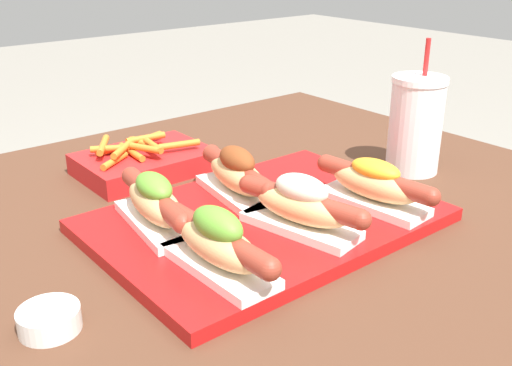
{
  "coord_description": "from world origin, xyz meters",
  "views": [
    {
      "loc": [
        -0.5,
        -0.64,
        1.08
      ],
      "look_at": [
        -0.02,
        -0.05,
        0.76
      ],
      "focal_mm": 42.0,
      "sensor_mm": 36.0,
      "label": 1
    }
  ],
  "objects_px": {
    "hot_dog_3": "(155,202)",
    "drink_cup": "(416,124)",
    "sauce_bowl": "(49,318)",
    "fries_basket": "(144,161)",
    "hot_dog_4": "(238,175)",
    "serving_tray": "(265,220)",
    "hot_dog_1": "(301,205)",
    "hot_dog_2": "(374,184)",
    "hot_dog_0": "(218,243)"
  },
  "relations": [
    {
      "from": "hot_dog_3",
      "to": "drink_cup",
      "type": "distance_m",
      "value": 0.47
    },
    {
      "from": "sauce_bowl",
      "to": "hot_dog_3",
      "type": "bearing_deg",
      "value": 29.49
    },
    {
      "from": "sauce_bowl",
      "to": "fries_basket",
      "type": "relative_size",
      "value": 0.3
    },
    {
      "from": "hot_dog_4",
      "to": "sauce_bowl",
      "type": "relative_size",
      "value": 3.14
    },
    {
      "from": "hot_dog_3",
      "to": "fries_basket",
      "type": "height_order",
      "value": "hot_dog_3"
    },
    {
      "from": "serving_tray",
      "to": "hot_dog_1",
      "type": "distance_m",
      "value": 0.08
    },
    {
      "from": "hot_dog_1",
      "to": "hot_dog_2",
      "type": "relative_size",
      "value": 0.99
    },
    {
      "from": "hot_dog_2",
      "to": "sauce_bowl",
      "type": "bearing_deg",
      "value": 176.06
    },
    {
      "from": "hot_dog_0",
      "to": "sauce_bowl",
      "type": "relative_size",
      "value": 3.17
    },
    {
      "from": "hot_dog_2",
      "to": "drink_cup",
      "type": "height_order",
      "value": "drink_cup"
    },
    {
      "from": "sauce_bowl",
      "to": "drink_cup",
      "type": "distance_m",
      "value": 0.66
    },
    {
      "from": "hot_dog_2",
      "to": "hot_dog_3",
      "type": "xyz_separation_m",
      "value": [
        -0.27,
        0.14,
        0.0
      ]
    },
    {
      "from": "hot_dog_2",
      "to": "drink_cup",
      "type": "relative_size",
      "value": 0.9
    },
    {
      "from": "fries_basket",
      "to": "sauce_bowl",
      "type": "bearing_deg",
      "value": -131.71
    },
    {
      "from": "drink_cup",
      "to": "hot_dog_4",
      "type": "bearing_deg",
      "value": 168.65
    },
    {
      "from": "hot_dog_3",
      "to": "sauce_bowl",
      "type": "height_order",
      "value": "hot_dog_3"
    },
    {
      "from": "hot_dog_3",
      "to": "fries_basket",
      "type": "relative_size",
      "value": 0.94
    },
    {
      "from": "fries_basket",
      "to": "drink_cup",
      "type": "bearing_deg",
      "value": -37.98
    },
    {
      "from": "hot_dog_0",
      "to": "hot_dog_4",
      "type": "distance_m",
      "value": 0.21
    },
    {
      "from": "hot_dog_2",
      "to": "hot_dog_3",
      "type": "relative_size",
      "value": 1.0
    },
    {
      "from": "sauce_bowl",
      "to": "fries_basket",
      "type": "xyz_separation_m",
      "value": [
        0.29,
        0.33,
        0.01
      ]
    },
    {
      "from": "hot_dog_1",
      "to": "hot_dog_3",
      "type": "xyz_separation_m",
      "value": [
        -0.14,
        0.13,
        -0.0
      ]
    },
    {
      "from": "serving_tray",
      "to": "sauce_bowl",
      "type": "bearing_deg",
      "value": -172.37
    },
    {
      "from": "hot_dog_4",
      "to": "sauce_bowl",
      "type": "xyz_separation_m",
      "value": [
        -0.33,
        -0.11,
        -0.04
      ]
    },
    {
      "from": "hot_dog_2",
      "to": "hot_dog_4",
      "type": "distance_m",
      "value": 0.19
    },
    {
      "from": "hot_dog_2",
      "to": "hot_dog_3",
      "type": "distance_m",
      "value": 0.3
    },
    {
      "from": "hot_dog_0",
      "to": "hot_dog_2",
      "type": "distance_m",
      "value": 0.27
    },
    {
      "from": "hot_dog_0",
      "to": "sauce_bowl",
      "type": "xyz_separation_m",
      "value": [
        -0.18,
        0.04,
        -0.04
      ]
    },
    {
      "from": "sauce_bowl",
      "to": "hot_dog_4",
      "type": "bearing_deg",
      "value": 19.16
    },
    {
      "from": "serving_tray",
      "to": "drink_cup",
      "type": "xyz_separation_m",
      "value": [
        0.33,
        0.01,
        0.07
      ]
    },
    {
      "from": "hot_dog_1",
      "to": "drink_cup",
      "type": "bearing_deg",
      "value": 12.29
    },
    {
      "from": "serving_tray",
      "to": "hot_dog_2",
      "type": "height_order",
      "value": "hot_dog_2"
    },
    {
      "from": "hot_dog_1",
      "to": "drink_cup",
      "type": "xyz_separation_m",
      "value": [
        0.33,
        0.07,
        0.03
      ]
    },
    {
      "from": "serving_tray",
      "to": "hot_dog_3",
      "type": "height_order",
      "value": "hot_dog_3"
    },
    {
      "from": "hot_dog_3",
      "to": "drink_cup",
      "type": "relative_size",
      "value": 0.9
    },
    {
      "from": "serving_tray",
      "to": "drink_cup",
      "type": "relative_size",
      "value": 2.05
    },
    {
      "from": "hot_dog_1",
      "to": "sauce_bowl",
      "type": "relative_size",
      "value": 3.11
    },
    {
      "from": "drink_cup",
      "to": "sauce_bowl",
      "type": "bearing_deg",
      "value": -175.69
    },
    {
      "from": "hot_dog_2",
      "to": "hot_dog_4",
      "type": "xyz_separation_m",
      "value": [
        -0.13,
        0.15,
        0.0
      ]
    },
    {
      "from": "serving_tray",
      "to": "sauce_bowl",
      "type": "distance_m",
      "value": 0.32
    },
    {
      "from": "hot_dog_3",
      "to": "sauce_bowl",
      "type": "xyz_separation_m",
      "value": [
        -0.19,
        -0.11,
        -0.04
      ]
    },
    {
      "from": "hot_dog_1",
      "to": "fries_basket",
      "type": "height_order",
      "value": "hot_dog_1"
    },
    {
      "from": "hot_dog_0",
      "to": "drink_cup",
      "type": "bearing_deg",
      "value": 10.54
    },
    {
      "from": "serving_tray",
      "to": "hot_dog_0",
      "type": "bearing_deg",
      "value": -149.4
    },
    {
      "from": "hot_dog_1",
      "to": "fries_basket",
      "type": "bearing_deg",
      "value": 95.43
    },
    {
      "from": "hot_dog_0",
      "to": "sauce_bowl",
      "type": "height_order",
      "value": "hot_dog_0"
    },
    {
      "from": "hot_dog_2",
      "to": "fries_basket",
      "type": "xyz_separation_m",
      "value": [
        -0.16,
        0.36,
        -0.03
      ]
    },
    {
      "from": "sauce_bowl",
      "to": "serving_tray",
      "type": "bearing_deg",
      "value": 7.63
    },
    {
      "from": "serving_tray",
      "to": "hot_dog_0",
      "type": "relative_size",
      "value": 2.26
    },
    {
      "from": "hot_dog_0",
      "to": "fries_basket",
      "type": "distance_m",
      "value": 0.38
    }
  ]
}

